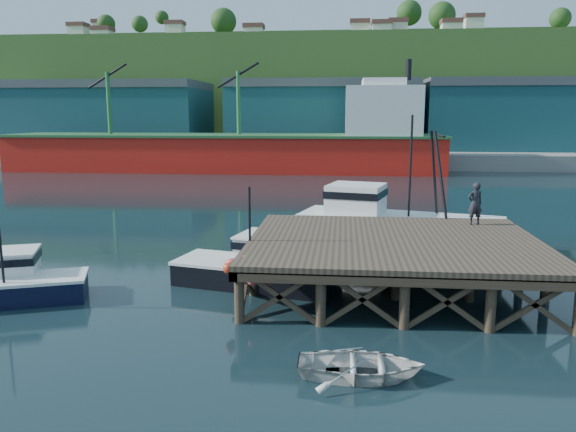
# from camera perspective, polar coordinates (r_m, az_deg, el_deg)

# --- Properties ---
(ground) EXTENTS (300.00, 300.00, 0.00)m
(ground) POSITION_cam_1_polar(r_m,az_deg,el_deg) (24.57, -2.45, -6.84)
(ground) COLOR black
(ground) RESTS_ON ground
(wharf) EXTENTS (12.00, 10.00, 2.62)m
(wharf) POSITION_cam_1_polar(r_m,az_deg,el_deg) (23.75, 10.72, -2.78)
(wharf) COLOR brown
(wharf) RESTS_ON ground
(far_quay) EXTENTS (160.00, 40.00, 2.00)m
(far_quay) POSITION_cam_1_polar(r_m,az_deg,el_deg) (93.50, 3.62, 6.51)
(far_quay) COLOR gray
(far_quay) RESTS_ON ground
(warehouse_left) EXTENTS (32.00, 16.00, 9.00)m
(warehouse_left) POSITION_cam_1_polar(r_m,az_deg,el_deg) (96.21, -18.08, 9.41)
(warehouse_left) COLOR #173F4C
(warehouse_left) RESTS_ON far_quay
(warehouse_mid) EXTENTS (28.00, 16.00, 9.00)m
(warehouse_mid) POSITION_cam_1_polar(r_m,az_deg,el_deg) (88.29, 3.54, 9.86)
(warehouse_mid) COLOR #173F4C
(warehouse_mid) RESTS_ON far_quay
(warehouse_right) EXTENTS (30.00, 16.00, 9.00)m
(warehouse_right) POSITION_cam_1_polar(r_m,az_deg,el_deg) (92.17, 22.77, 9.10)
(warehouse_right) COLOR #173F4C
(warehouse_right) RESTS_ON far_quay
(cargo_ship) EXTENTS (55.50, 10.00, 13.75)m
(cargo_ship) POSITION_cam_1_polar(r_m,az_deg,el_deg) (72.31, -3.78, 7.22)
(cargo_ship) COLOR red
(cargo_ship) RESTS_ON ground
(hillside) EXTENTS (220.00, 50.00, 22.00)m
(hillside) POSITION_cam_1_polar(r_m,az_deg,el_deg) (123.33, 4.20, 12.08)
(hillside) COLOR #2D511E
(hillside) RESTS_ON ground
(boat_navy) EXTENTS (6.18, 4.21, 3.64)m
(boat_navy) POSITION_cam_1_polar(r_m,az_deg,el_deg) (24.76, -26.45, -6.05)
(boat_navy) COLOR black
(boat_navy) RESTS_ON ground
(boat_black) EXTENTS (7.46, 6.19, 4.36)m
(boat_black) POSITION_cam_1_polar(r_m,az_deg,el_deg) (24.32, -2.92, -5.06)
(boat_black) COLOR black
(boat_black) RESTS_ON ground
(trawler) EXTENTS (11.39, 6.52, 7.20)m
(trawler) POSITION_cam_1_polar(r_m,az_deg,el_deg) (30.74, 10.78, -0.66)
(trawler) COLOR tan
(trawler) RESTS_ON ground
(dinghy) EXTENTS (3.55, 2.56, 0.73)m
(dinghy) POSITION_cam_1_polar(r_m,az_deg,el_deg) (16.29, 7.42, -14.79)
(dinghy) COLOR silver
(dinghy) RESTS_ON ground
(dockworker) EXTENTS (0.83, 0.65, 1.98)m
(dockworker) POSITION_cam_1_polar(r_m,az_deg,el_deg) (27.68, 18.47, 1.21)
(dockworker) COLOR black
(dockworker) RESTS_ON wharf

